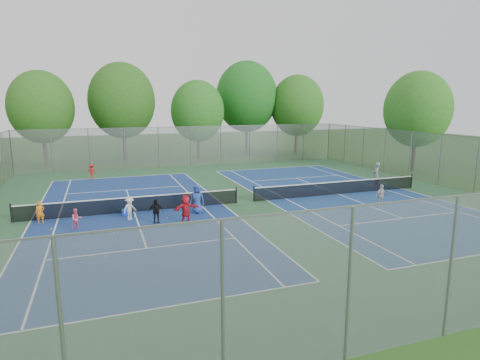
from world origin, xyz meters
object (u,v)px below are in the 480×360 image
ball_crate (125,212)px  ball_hopper (198,207)px  net_left (134,205)px  net_right (338,188)px  instructor (376,175)px

ball_crate → ball_hopper: bearing=-8.0°
net_left → ball_crate: (-0.52, -0.49, -0.29)m
net_right → ball_hopper: (-10.39, -1.08, -0.20)m
net_right → instructor: instructor is taller
net_left → ball_hopper: size_ratio=25.06×
net_left → net_right: size_ratio=1.00×
ball_crate → ball_hopper: ball_hopper is taller
ball_crate → net_right: bearing=2.0°
ball_crate → instructor: instructor is taller
net_left → ball_hopper: bearing=-16.6°
ball_crate → instructor: size_ratio=0.21×
net_left → ball_hopper: 3.77m
ball_hopper → instructor: (14.45, 2.23, 0.70)m
net_right → instructor: (4.05, 1.15, 0.50)m
net_right → ball_crate: 14.53m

